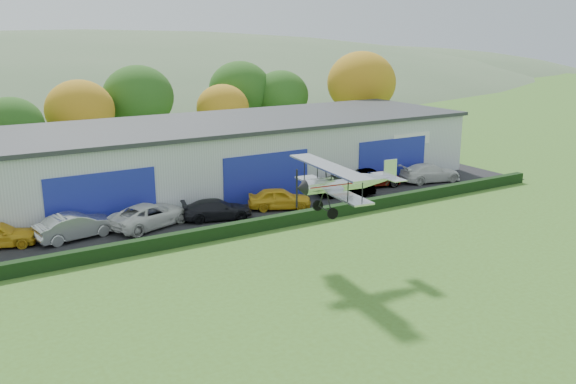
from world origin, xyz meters
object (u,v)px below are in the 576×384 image
car_3 (217,209)px  biplane (343,181)px  hangar (231,152)px  car_6 (371,177)px  car_2 (150,215)px  car_1 (76,226)px  car_5 (345,186)px  car_4 (280,198)px  car_7 (430,173)px

car_3 → biplane: biplane is taller
hangar → car_6: (9.31, -6.61, -1.88)m
hangar → car_3: size_ratio=8.71×
car_2 → biplane: 14.17m
car_1 → car_5: size_ratio=1.07×
biplane → car_4: bearing=82.4°
car_1 → car_6: bearing=-98.0°
hangar → car_5: hangar is taller
car_2 → car_3: 4.38m
hangar → car_4: bearing=-92.0°
hangar → biplane: biplane is taller
car_3 → car_2: bearing=94.7°
car_1 → car_2: bearing=-100.9°
car_7 → biplane: biplane is taller
car_4 → biplane: size_ratio=0.65×
car_1 → car_6: 23.36m
hangar → car_7: bearing=-28.7°
hangar → car_7: 16.64m
hangar → car_3: bearing=-121.5°
hangar → car_7: size_ratio=7.80×
car_1 → car_3: bearing=-105.4°
car_5 → car_7: car_7 is taller
hangar → car_5: size_ratio=9.06×
car_1 → car_2: (4.62, -0.06, -0.03)m
car_7 → car_3: bearing=102.6°
car_2 → car_6: bearing=-107.2°
car_6 → car_7: (5.20, -1.32, 0.03)m
car_5 → car_7: (8.76, 0.00, 0.02)m
hangar → car_6: 11.57m
car_4 → car_6: (9.61, 1.76, -0.03)m
car_1 → biplane: 16.80m
car_2 → car_3: (4.31, -0.76, -0.09)m
car_6 → car_5: bearing=121.7°
car_1 → car_5: bearing=-101.4°
car_7 → car_6: bearing=87.2°
car_5 → biplane: (-8.78, -11.63, 3.98)m
car_5 → car_6: bearing=-50.6°
car_2 → car_7: 23.93m
car_3 → biplane: bearing=-154.8°
car_2 → car_5: car_2 is taller
car_1 → car_7: size_ratio=0.92×
car_3 → car_4: 4.81m
hangar → biplane: bearing=-98.8°
car_5 → hangar: bearing=55.0°
car_3 → car_6: bearing=-68.6°
car_7 → hangar: bearing=72.8°
car_4 → car_7: 14.81m
car_2 → car_7: (23.92, -0.37, -0.01)m
hangar → car_1: hangar is taller
hangar → biplane: (-3.03, -19.57, 2.11)m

